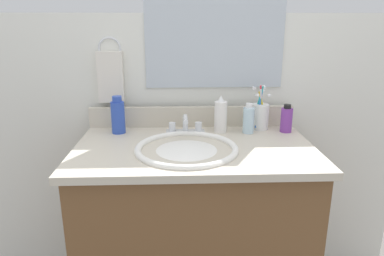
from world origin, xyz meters
TOP-DOWN VIEW (x-y plane):
  - vanity_cabinet at (0.00, 0.00)m, footprint 0.87×0.50m
  - countertop at (0.00, 0.00)m, footprint 0.90×0.54m
  - backsplash at (0.00, 0.26)m, footprint 0.90×0.02m
  - back_wall at (0.00, 0.32)m, footprint 2.00×0.04m
  - mirror_panel at (0.10, 0.30)m, footprint 0.60×0.01m
  - towel_ring at (-0.35, 0.30)m, footprint 0.10×0.01m
  - hand_towel at (-0.35, 0.28)m, footprint 0.11×0.04m
  - sink_basin at (-0.03, -0.05)m, footprint 0.38×0.38m
  - faucet at (-0.03, 0.15)m, footprint 0.16×0.10m
  - bottle_shampoo_blue at (-0.31, 0.18)m, footprint 0.06×0.06m
  - bottle_gel_clear at (0.23, 0.15)m, footprint 0.05×0.05m
  - bottle_cream_purple at (0.40, 0.16)m, footprint 0.05×0.05m
  - bottle_lotion_white at (0.12, 0.17)m, footprint 0.05×0.05m
  - cup_white_ceramic at (0.29, 0.21)m, footprint 0.08×0.09m

SIDE VIEW (x-z plane):
  - vanity_cabinet at x=0.00m, z-range 0.00..0.79m
  - back_wall at x=0.00m, z-range 0.00..1.30m
  - sink_basin at x=-0.03m, z-range 0.73..0.84m
  - countertop at x=0.00m, z-range 0.79..0.81m
  - faucet at x=-0.03m, z-range 0.80..0.88m
  - backsplash at x=0.00m, z-range 0.81..0.90m
  - bottle_cream_purple at x=0.40m, z-range 0.81..0.93m
  - bottle_gel_clear at x=0.23m, z-range 0.81..0.94m
  - cup_white_ceramic at x=0.29m, z-range 0.78..0.97m
  - bottle_lotion_white at x=0.12m, z-range 0.80..0.96m
  - bottle_shampoo_blue at x=-0.31m, z-range 0.81..0.97m
  - hand_towel at x=-0.35m, z-range 0.92..1.14m
  - towel_ring at x=-0.35m, z-range 1.10..1.20m
  - mirror_panel at x=0.10m, z-range 0.98..1.54m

